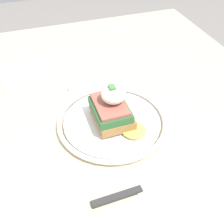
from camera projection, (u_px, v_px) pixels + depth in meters
The scene contains 6 objects.
dining_table at pixel (105, 154), 0.69m from camera, with size 1.03×0.90×0.77m.
plate at pixel (112, 121), 0.60m from camera, with size 0.24×0.24×0.02m.
sandwich at pixel (112, 108), 0.58m from camera, with size 0.12×0.09×0.09m.
fork at pixel (95, 81), 0.72m from camera, with size 0.04×0.14×0.00m.
knife at pixel (136, 191), 0.48m from camera, with size 0.02×0.19×0.01m.
napkin at pixel (27, 75), 0.74m from camera, with size 0.13×0.13×0.01m, color beige.
Camera 1 is at (0.43, -0.13, 1.20)m, focal length 45.00 mm.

